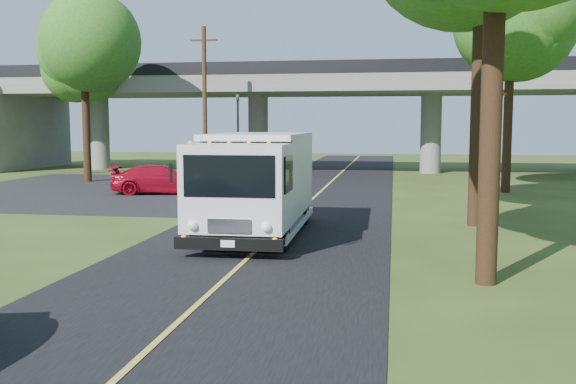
% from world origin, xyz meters
% --- Properties ---
extents(ground, '(120.00, 120.00, 0.00)m').
position_xyz_m(ground, '(0.00, 0.00, 0.00)').
color(ground, '#314117').
rests_on(ground, ground).
extents(road, '(7.00, 90.00, 0.02)m').
position_xyz_m(road, '(0.00, 10.00, 0.01)').
color(road, black).
rests_on(road, ground).
extents(parking_lot, '(16.00, 18.00, 0.01)m').
position_xyz_m(parking_lot, '(-11.00, 18.00, 0.01)').
color(parking_lot, black).
rests_on(parking_lot, ground).
extents(lane_line, '(0.12, 90.00, 0.01)m').
position_xyz_m(lane_line, '(0.00, 10.00, 0.03)').
color(lane_line, gold).
rests_on(lane_line, road).
extents(overpass, '(54.00, 10.00, 7.30)m').
position_xyz_m(overpass, '(0.00, 32.00, 4.56)').
color(overpass, slate).
rests_on(overpass, ground).
extents(traffic_signal, '(0.18, 0.22, 5.20)m').
position_xyz_m(traffic_signal, '(-6.00, 26.00, 3.20)').
color(traffic_signal, black).
rests_on(traffic_signal, ground).
extents(utility_pole, '(1.60, 0.26, 9.00)m').
position_xyz_m(utility_pole, '(-7.50, 24.00, 4.59)').
color(utility_pole, '#472D19').
rests_on(utility_pole, ground).
extents(tree_right_far, '(5.77, 5.67, 10.99)m').
position_xyz_m(tree_right_far, '(9.21, 19.84, 8.30)').
color(tree_right_far, '#382314').
rests_on(tree_right_far, ground).
extents(tree_left_lot, '(5.60, 5.50, 10.50)m').
position_xyz_m(tree_left_lot, '(-13.79, 21.84, 7.90)').
color(tree_left_lot, '#382314').
rests_on(tree_left_lot, ground).
extents(tree_left_far, '(5.26, 5.16, 9.89)m').
position_xyz_m(tree_left_far, '(-16.79, 27.84, 7.45)').
color(tree_left_far, '#382314').
rests_on(tree_left_far, ground).
extents(step_van, '(2.82, 7.35, 3.06)m').
position_xyz_m(step_van, '(-0.50, 5.91, 1.67)').
color(step_van, silver).
rests_on(step_van, ground).
extents(red_sedan, '(5.07, 2.91, 1.38)m').
position_xyz_m(red_sedan, '(-7.47, 16.55, 0.69)').
color(red_sedan, '#A40A1E').
rests_on(red_sedan, ground).
extents(pedestrian, '(0.77, 0.73, 1.77)m').
position_xyz_m(pedestrian, '(-4.24, 17.85, 0.89)').
color(pedestrian, gray).
rests_on(pedestrian, ground).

